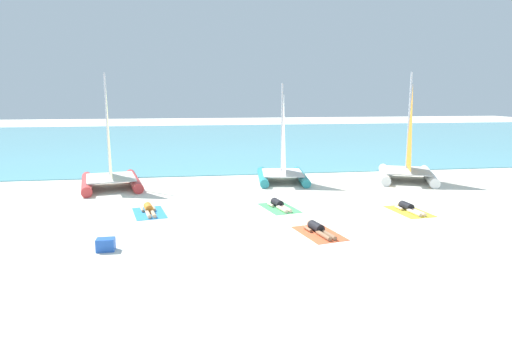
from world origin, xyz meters
The scene contains 14 objects.
ground_plane centered at (0.00, 10.00, 0.00)m, with size 120.00×120.00×0.00m, color silver.
ocean_water centered at (0.00, 30.02, 0.03)m, with size 120.00×40.00×0.05m, color #5BB2C1.
sailboat_red centered at (-6.48, 7.72, 0.80)m, with size 3.42×4.57×5.37m.
sailboat_teal centered at (1.89, 7.96, 0.74)m, with size 2.86×4.05×4.94m.
sailboat_white centered at (8.31, 7.31, 0.82)m, with size 4.11×4.92×5.49m.
towel_leftmost centered at (-4.31, 2.72, 0.01)m, with size 1.10×1.90×0.01m, color #338CD8.
sunbather_leftmost centered at (-4.32, 2.79, 0.13)m, with size 0.71×1.56×0.30m.
towel_center_left centered at (0.64, 2.71, 0.01)m, with size 1.10×1.90×0.01m, color #4CB266.
sunbather_center_left centered at (0.63, 2.78, 0.13)m, with size 0.73×1.56×0.30m.
towel_center_right centered at (1.25, -0.62, 0.01)m, with size 1.10×1.90×0.01m, color #EA5933.
sunbather_center_right centered at (1.23, -0.55, 0.13)m, with size 0.71×1.56×0.30m.
towel_rightmost centered at (5.40, 1.46, 0.01)m, with size 1.10×1.90×0.01m, color yellow.
sunbather_rightmost centered at (5.40, 1.53, 0.13)m, with size 0.58×1.57×0.30m.
cooler_box centered at (-5.19, -1.23, 0.18)m, with size 0.50×0.36×0.36m, color blue.
Camera 1 is at (-2.80, -13.72, 4.37)m, focal length 31.10 mm.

